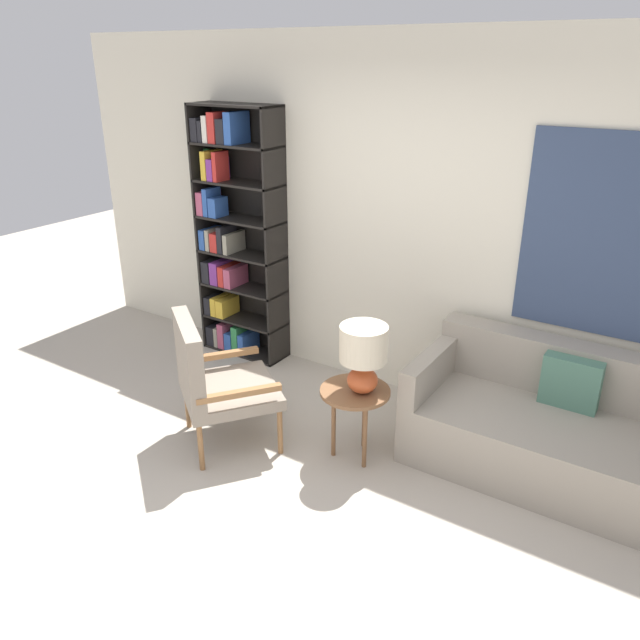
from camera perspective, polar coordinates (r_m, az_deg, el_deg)
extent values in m
plane|color=#B2A899|center=(3.85, -8.23, -17.93)|extent=(14.00, 14.00, 0.00)
cube|color=silver|center=(4.75, 7.14, 8.74)|extent=(6.40, 0.06, 2.70)
cube|color=#334260|center=(4.28, 24.57, 6.90)|extent=(1.00, 0.02, 1.28)
cube|color=black|center=(5.67, -10.27, 8.07)|extent=(0.02, 0.30, 2.16)
cube|color=black|center=(5.19, -4.00, 7.00)|extent=(0.02, 0.30, 2.16)
cube|color=black|center=(5.24, -7.88, 18.92)|extent=(0.78, 0.30, 0.02)
cube|color=black|center=(5.79, -6.74, -2.69)|extent=(0.78, 0.30, 0.02)
cube|color=black|center=(5.53, -6.29, 7.92)|extent=(0.78, 0.01, 2.16)
cube|color=black|center=(5.67, -6.89, 0.10)|extent=(0.78, 0.30, 0.02)
cube|color=black|center=(5.92, -9.43, -1.21)|extent=(0.09, 0.20, 0.18)
cube|color=gray|center=(5.88, -8.85, -1.30)|extent=(0.04, 0.22, 0.18)
cube|color=#B24C6B|center=(5.82, -8.58, -1.29)|extent=(0.07, 0.17, 0.24)
cube|color=#2D56A8|center=(5.81, -7.70, -1.68)|extent=(0.08, 0.24, 0.16)
cube|color=#338C4C|center=(5.74, -7.13, -1.51)|extent=(0.07, 0.23, 0.25)
cube|color=#2D56A8|center=(5.71, -6.54, -1.95)|extent=(0.06, 0.24, 0.19)
cube|color=black|center=(5.56, -7.03, 3.01)|extent=(0.78, 0.30, 0.02)
cube|color=black|center=(5.80, -9.78, 1.43)|extent=(0.07, 0.17, 0.16)
cube|color=gold|center=(5.77, -9.06, 1.42)|extent=(0.06, 0.23, 0.17)
cube|color=gold|center=(5.73, -8.46, 1.25)|extent=(0.08, 0.24, 0.16)
cube|color=black|center=(5.46, -7.19, 6.02)|extent=(0.78, 0.30, 0.02)
cube|color=black|center=(5.71, -9.72, 4.53)|extent=(0.08, 0.23, 0.19)
cube|color=#7A338C|center=(5.64, -8.99, 4.40)|extent=(0.09, 0.23, 0.20)
cube|color=red|center=(5.60, -8.28, 4.18)|extent=(0.06, 0.25, 0.18)
cube|color=#B24C6B|center=(5.56, -7.70, 4.02)|extent=(0.07, 0.25, 0.17)
cube|color=black|center=(5.38, -7.35, 9.14)|extent=(0.78, 0.30, 0.02)
cube|color=#2D56A8|center=(5.63, -9.98, 7.42)|extent=(0.06, 0.24, 0.18)
cube|color=gray|center=(5.57, -9.71, 7.31)|extent=(0.04, 0.18, 0.18)
cube|color=red|center=(5.53, -9.11, 7.12)|extent=(0.08, 0.19, 0.16)
cube|color=black|center=(5.48, -8.52, 7.37)|extent=(0.05, 0.21, 0.23)
cube|color=gray|center=(5.47, -7.86, 7.05)|extent=(0.04, 0.25, 0.17)
cube|color=black|center=(5.32, -7.52, 12.34)|extent=(0.78, 0.30, 0.02)
cube|color=#B24C6B|center=(5.56, -10.13, 10.57)|extent=(0.07, 0.25, 0.20)
cube|color=#2D56A8|center=(5.49, -9.87, 10.62)|extent=(0.05, 0.19, 0.23)
cube|color=#2D56A8|center=(5.44, -9.31, 10.17)|extent=(0.08, 0.17, 0.16)
cylinder|color=beige|center=(5.16, -4.72, 10.02)|extent=(0.08, 0.08, 0.22)
cube|color=black|center=(5.27, -7.70, 15.61)|extent=(0.78, 0.30, 0.02)
cylinder|color=#194723|center=(5.51, -10.24, 13.93)|extent=(0.06, 0.06, 0.24)
cube|color=gold|center=(5.44, -9.87, 13.81)|extent=(0.05, 0.22, 0.24)
cube|color=#7A338C|center=(5.40, -9.31, 13.47)|extent=(0.06, 0.23, 0.18)
cube|color=red|center=(5.33, -9.08, 13.71)|extent=(0.04, 0.17, 0.24)
cube|color=black|center=(5.46, -10.61, 16.79)|extent=(0.07, 0.25, 0.19)
cube|color=black|center=(5.40, -10.26, 16.66)|extent=(0.04, 0.20, 0.17)
cube|color=silver|center=(5.37, -9.76, 16.87)|extent=(0.05, 0.22, 0.21)
cube|color=red|center=(5.31, -9.27, 16.99)|extent=(0.07, 0.20, 0.24)
cube|color=black|center=(5.25, -8.53, 16.71)|extent=(0.08, 0.18, 0.19)
cube|color=#2D56A8|center=(5.22, -7.62, 17.03)|extent=(0.07, 0.24, 0.25)
cylinder|color=olive|center=(4.28, -3.67, -10.10)|extent=(0.04, 0.04, 0.35)
cylinder|color=olive|center=(4.73, -5.58, -6.68)|extent=(0.04, 0.04, 0.35)
cylinder|color=olive|center=(4.19, -10.85, -11.32)|extent=(0.04, 0.04, 0.35)
cylinder|color=olive|center=(4.65, -12.03, -7.70)|extent=(0.04, 0.04, 0.35)
cube|color=gray|center=(4.34, -8.19, -6.47)|extent=(0.87, 0.87, 0.08)
cube|color=gray|center=(4.17, -11.88, -3.49)|extent=(0.56, 0.45, 0.51)
cube|color=olive|center=(4.03, -7.40, -6.68)|extent=(0.37, 0.47, 0.04)
cube|color=olive|center=(4.53, -9.09, -3.20)|extent=(0.37, 0.47, 0.04)
cube|color=#9E9384|center=(4.34, 20.65, -10.77)|extent=(1.83, 0.89, 0.41)
cube|color=#9E9384|center=(4.44, 22.41, -4.34)|extent=(1.83, 0.20, 0.37)
cube|color=#9E9384|center=(4.37, 10.40, -4.17)|extent=(0.12, 0.89, 0.26)
cube|color=#4C7A66|center=(4.32, 21.96, -5.33)|extent=(0.36, 0.12, 0.34)
cylinder|color=brown|center=(4.08, 3.23, -6.53)|extent=(0.46, 0.46, 0.03)
cylinder|color=brown|center=(4.32, 4.08, -8.71)|extent=(0.03, 0.03, 0.49)
cylinder|color=brown|center=(4.22, 1.24, -9.51)|extent=(0.03, 0.03, 0.49)
cylinder|color=brown|center=(4.12, 4.12, -10.47)|extent=(0.03, 0.03, 0.49)
ellipsoid|color=#C65128|center=(4.02, 3.90, -5.50)|extent=(0.20, 0.20, 0.17)
cylinder|color=tan|center=(3.97, 3.94, -4.06)|extent=(0.02, 0.02, 0.06)
cylinder|color=beige|center=(3.90, 4.00, -2.15)|extent=(0.31, 0.31, 0.23)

